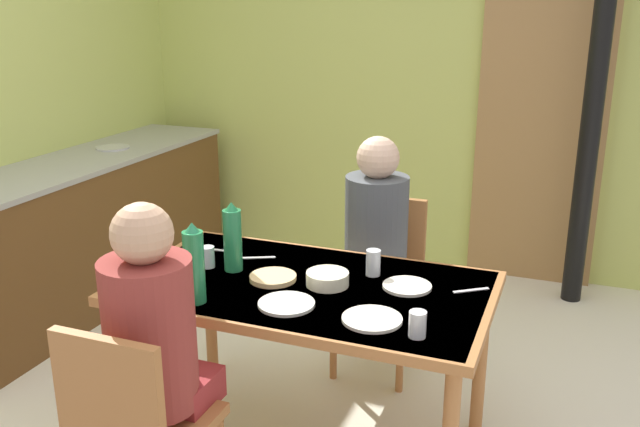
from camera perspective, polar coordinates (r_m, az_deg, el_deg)
wall_back at (r=4.84m, az=6.46°, el=12.27°), size 4.02×0.10×2.79m
door_wooden at (r=4.66m, az=17.76°, el=6.42°), size 0.80×0.05×2.00m
stove_pipe_column at (r=4.33m, az=21.97°, el=10.55°), size 0.12×0.12×2.79m
kitchen_counter at (r=4.49m, az=-19.05°, el=-1.37°), size 0.61×2.41×0.91m
dining_table at (r=2.79m, az=-1.13°, el=-7.22°), size 1.46×0.84×0.74m
chair_near_diner at (r=2.41m, az=-15.13°, el=-16.68°), size 0.40×0.40×0.87m
chair_far_diner at (r=3.49m, az=5.15°, el=-4.95°), size 0.40×0.40×0.87m
person_near_diner at (r=2.36m, az=-13.72°, el=-9.31°), size 0.30×0.37×0.77m
person_far_diner at (r=3.27m, az=4.61°, el=-1.20°), size 0.30×0.37×0.77m
water_bottle_green_near at (r=2.87m, az=-7.26°, el=-2.05°), size 0.08×0.08×0.30m
water_bottle_green_far at (r=2.58m, az=-10.39°, el=-4.22°), size 0.08×0.08×0.31m
serving_bowl_center at (r=2.73m, az=0.62°, el=-5.43°), size 0.17×0.17×0.05m
dinner_plate_near_left at (r=2.74m, az=7.23°, el=-5.99°), size 0.19×0.19×0.01m
dinner_plate_near_right at (r=2.46m, az=4.34°, el=-8.71°), size 0.22×0.22×0.01m
dinner_plate_far_center at (r=2.57m, az=-2.80°, el=-7.48°), size 0.21×0.21×0.01m
drinking_glass_by_near_diner at (r=2.94m, az=-9.31°, el=-3.57°), size 0.06×0.06×0.09m
drinking_glass_by_far_diner at (r=2.35m, az=8.08°, el=-9.07°), size 0.06×0.06×0.09m
drinking_glass_spare_center at (r=2.83m, az=4.44°, el=-4.08°), size 0.06×0.06×0.11m
bread_plate_sliced at (r=2.79m, az=-3.92°, el=-5.32°), size 0.19×0.19×0.02m
cutlery_knife_near at (r=2.88m, az=-11.48°, el=-5.10°), size 0.15×0.04×0.00m
cutlery_fork_near at (r=3.03m, az=-5.14°, el=-3.66°), size 0.14×0.08×0.00m
cutlery_knife_far at (r=3.14m, az=-8.42°, el=-3.01°), size 0.15×0.03×0.00m
cutlery_fork_far at (r=2.75m, az=12.41°, el=-6.23°), size 0.13×0.10×0.00m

